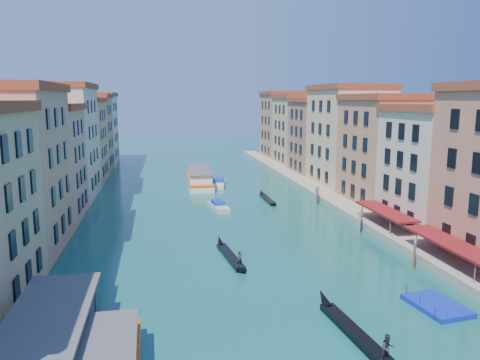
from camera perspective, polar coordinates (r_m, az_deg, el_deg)
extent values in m
cube|color=tan|center=(61.69, -26.64, 0.75)|extent=(12.00, 17.00, 19.00)
cube|color=tan|center=(76.68, -23.31, 1.63)|extent=(12.00, 14.00, 16.50)
cube|color=brown|center=(76.05, -23.76, 8.16)|extent=(12.80, 14.40, 1.00)
cube|color=#C0B699|center=(92.03, -21.14, 4.10)|extent=(12.00, 18.00, 20.00)
cube|color=brown|center=(91.71, -21.55, 10.64)|extent=(12.80, 18.40, 1.00)
cube|color=tan|center=(108.81, -19.40, 4.32)|extent=(12.00, 16.00, 17.50)
cube|color=brown|center=(108.40, -19.68, 9.19)|extent=(12.80, 16.40, 1.00)
cube|color=#AB7B60|center=(124.03, -18.27, 5.22)|extent=(12.00, 15.00, 18.50)
cube|color=brown|center=(123.72, -18.51, 9.73)|extent=(12.80, 15.40, 1.00)
cube|color=beige|center=(139.84, -17.35, 5.84)|extent=(12.00, 17.00, 19.00)
cube|color=brown|center=(139.58, -17.56, 9.93)|extent=(12.80, 17.40, 1.00)
cube|color=beige|center=(70.08, 23.19, 0.94)|extent=(12.00, 14.00, 16.50)
cube|color=brown|center=(69.39, 23.68, 8.09)|extent=(12.80, 14.40, 1.00)
cube|color=#C47953|center=(82.82, 17.59, 3.04)|extent=(12.00, 16.00, 18.00)
cube|color=brown|center=(82.32, 17.94, 9.62)|extent=(12.80, 16.40, 1.00)
cube|color=#DEAF79|center=(98.04, 13.05, 4.82)|extent=(12.00, 18.00, 20.00)
cube|color=brown|center=(97.73, 13.29, 10.96)|extent=(12.80, 18.40, 1.00)
cube|color=#A1654C|center=(113.46, 9.78, 4.94)|extent=(12.00, 15.00, 17.50)
cube|color=brown|center=(113.07, 9.92, 9.61)|extent=(12.80, 15.40, 1.00)
cube|color=tan|center=(128.07, 7.45, 5.76)|extent=(12.00, 16.00, 18.50)
cube|color=brown|center=(127.77, 7.55, 10.13)|extent=(12.80, 16.40, 1.00)
cube|color=#AF7155|center=(143.84, 5.49, 6.43)|extent=(12.00, 17.00, 19.50)
cube|color=brown|center=(143.61, 5.55, 10.52)|extent=(12.80, 17.40, 1.00)
cube|color=gray|center=(90.91, 9.64, -1.49)|extent=(4.00, 140.00, 1.00)
cube|color=maroon|center=(54.32, 24.78, -7.25)|extent=(3.20, 15.30, 0.25)
cylinder|color=#565658|center=(50.09, 26.66, -10.62)|extent=(0.12, 0.12, 3.00)
cylinder|color=#565658|center=(58.09, 20.67, -7.44)|extent=(0.12, 0.12, 3.00)
cube|color=maroon|center=(67.13, 17.29, -3.64)|extent=(3.20, 12.60, 0.25)
cylinder|color=#565658|center=(63.26, 17.82, -5.88)|extent=(0.12, 0.12, 3.00)
cylinder|color=#565658|center=(70.54, 14.66, -4.12)|extent=(0.12, 0.12, 3.00)
cube|color=#565658|center=(35.08, -22.71, -15.57)|extent=(5.40, 16.40, 0.30)
cylinder|color=brown|center=(54.07, 20.47, -8.92)|extent=(0.24, 0.24, 3.20)
cylinder|color=brown|center=(55.18, 20.49, -8.55)|extent=(0.24, 0.24, 3.20)
cylinder|color=brown|center=(56.29, 20.51, -8.19)|extent=(0.24, 0.24, 3.20)
cylinder|color=brown|center=(65.95, 14.34, -5.26)|extent=(0.24, 0.24, 3.20)
cylinder|color=brown|center=(67.07, 14.46, -5.01)|extent=(0.24, 0.24, 3.20)
cylinder|color=brown|center=(68.20, 14.57, -4.77)|extent=(0.24, 0.24, 3.20)
cylinder|color=brown|center=(82.21, 9.21, -2.11)|extent=(0.24, 0.24, 3.20)
cylinder|color=brown|center=(83.33, 9.38, -1.95)|extent=(0.24, 0.24, 3.20)
cylinder|color=brown|center=(84.45, 9.54, -1.80)|extent=(0.24, 0.24, 3.20)
cylinder|color=brown|center=(36.67, -26.49, -18.53)|extent=(0.24, 0.24, 3.20)
cylinder|color=brown|center=(40.10, -24.84, -15.90)|extent=(0.24, 0.24, 3.20)
cube|color=white|center=(101.89, -4.92, -0.09)|extent=(5.96, 22.01, 1.31)
cube|color=white|center=(101.66, -4.93, 0.70)|extent=(5.20, 17.63, 1.74)
cube|color=#565658|center=(101.50, -4.94, 1.28)|extent=(5.56, 18.19, 0.27)
cube|color=#E14D0D|center=(101.79, -4.92, 0.25)|extent=(6.02, 22.01, 0.27)
cube|color=black|center=(54.51, -1.19, -9.33)|extent=(2.09, 9.13, 0.45)
cone|color=black|center=(59.02, -2.47, -7.44)|extent=(1.12, 2.11, 1.69)
cone|color=black|center=(49.85, 0.34, -10.85)|extent=(1.08, 1.76, 1.49)
imported|color=#24342D|center=(50.68, -0.05, -9.57)|extent=(0.68, 0.48, 1.74)
cube|color=black|center=(38.95, 13.88, -17.76)|extent=(2.16, 10.27, 0.51)
cone|color=black|center=(43.29, 10.18, -14.07)|extent=(1.22, 2.36, 1.90)
imported|color=#2F2530|center=(35.17, 17.54, -18.95)|extent=(1.01, 0.82, 1.96)
cube|color=black|center=(84.94, 3.36, -2.36)|extent=(1.12, 8.74, 0.44)
cone|color=black|center=(89.49, 2.63, -1.49)|extent=(0.89, 1.96, 1.63)
cone|color=black|center=(80.28, 4.17, -2.89)|extent=(0.88, 1.62, 1.44)
cube|color=beige|center=(78.16, -2.62, -3.30)|extent=(3.05, 7.01, 0.78)
cube|color=#133D9B|center=(78.46, -2.72, -2.74)|extent=(2.13, 3.12, 0.68)
cube|color=white|center=(98.74, -2.62, -0.50)|extent=(3.91, 8.27, 0.91)
cube|color=#133D9B|center=(99.16, -2.60, 0.01)|extent=(2.63, 3.72, 0.79)
cube|color=#102AAC|center=(45.84, 22.86, -13.93)|extent=(4.30, 5.87, 0.45)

